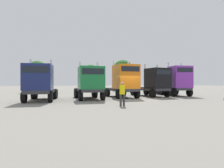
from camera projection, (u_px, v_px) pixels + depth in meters
The scene contains 10 objects.
ground at pixel (132, 99), 19.91m from camera, with size 200.00×200.00×0.00m, color gray.
semi_truck_navy at pixel (40, 83), 17.76m from camera, with size 3.65×6.43×4.00m.
semi_truck_green at pixel (90, 83), 19.74m from camera, with size 3.11×6.21×3.96m.
semi_truck_orange at pixel (124, 81), 21.95m from camera, with size 2.87×6.33×4.36m.
semi_truck_black at pixel (155, 82), 23.79m from camera, with size 2.76×5.78×4.12m.
semi_truck_purple at pixel (178, 81), 25.03m from camera, with size 3.54×6.02×4.47m.
visitor_in_hivis at pixel (122, 92), 14.13m from camera, with size 0.45×0.44×1.83m.
oak_far_left at pixel (38, 71), 33.60m from camera, with size 3.67×3.67×5.65m.
oak_far_centre at pixel (91, 74), 38.84m from camera, with size 3.59×3.59×5.47m.
oak_far_right at pixel (123, 70), 41.15m from camera, with size 4.38×4.38×6.72m.
Camera 1 is at (-9.43, -17.64, 1.74)m, focal length 30.50 mm.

